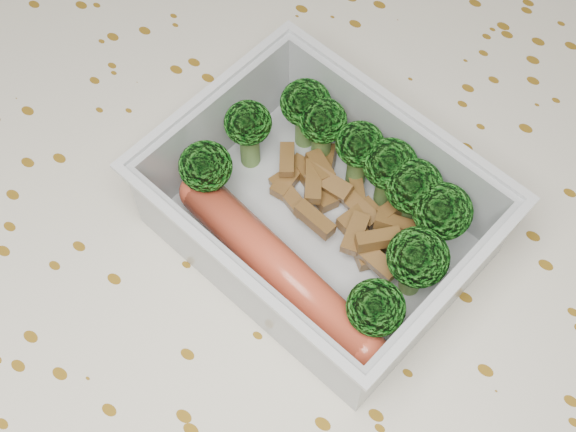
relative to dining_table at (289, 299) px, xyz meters
The scene contains 6 objects.
dining_table is the anchor object (origin of this frame).
tablecloth 0.05m from the dining_table, ahead, with size 1.46×0.96×0.19m.
lunch_container 0.11m from the dining_table, 50.23° to the left, with size 0.21×0.17×0.07m.
broccoli_florets 0.14m from the dining_table, 59.58° to the left, with size 0.17×0.12×0.06m.
meat_pile 0.11m from the dining_table, 61.72° to the left, with size 0.11×0.07×0.03m.
sausage 0.12m from the dining_table, 68.71° to the right, with size 0.16×0.05×0.03m.
Camera 1 is at (0.13, -0.19, 1.20)m, focal length 50.00 mm.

